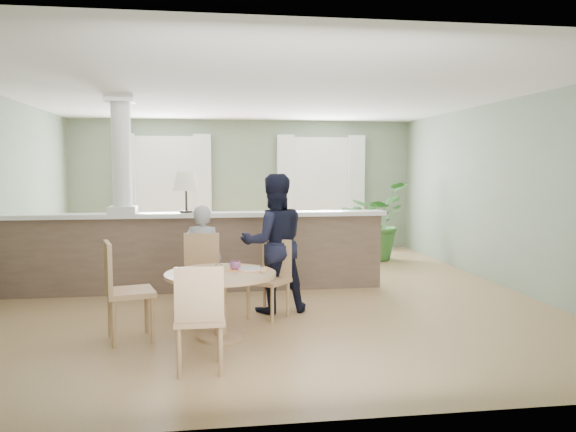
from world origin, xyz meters
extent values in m
plane|color=tan|center=(0.00, 0.00, 0.00)|extent=(8.00, 8.00, 0.00)
cube|color=gray|center=(0.00, 4.00, 1.35)|extent=(7.00, 0.02, 2.70)
cube|color=gray|center=(3.50, 0.00, 1.35)|extent=(0.02, 8.00, 2.70)
cube|color=gray|center=(0.00, -4.00, 1.35)|extent=(7.00, 0.02, 2.70)
cube|color=white|center=(0.00, 0.00, 2.70)|extent=(7.00, 8.00, 0.02)
cube|color=white|center=(-1.60, 3.97, 1.55)|extent=(1.10, 0.02, 1.50)
cube|color=white|center=(-1.60, 3.94, 1.55)|extent=(1.22, 0.04, 1.62)
cube|color=white|center=(1.60, 3.97, 1.55)|extent=(1.10, 0.02, 1.50)
cube|color=white|center=(1.60, 3.94, 1.55)|extent=(1.22, 0.04, 1.62)
cube|color=white|center=(-2.35, 3.88, 1.25)|extent=(0.35, 0.10, 2.30)
cube|color=white|center=(-0.85, 3.88, 1.25)|extent=(0.35, 0.10, 2.30)
cube|color=white|center=(0.85, 3.88, 1.25)|extent=(0.35, 0.10, 2.30)
cube|color=white|center=(2.35, 3.88, 1.25)|extent=(0.35, 0.10, 2.30)
cube|color=#765B4C|center=(-0.90, 0.20, 0.53)|extent=(5.20, 0.22, 1.05)
cube|color=white|center=(-0.90, 0.20, 1.08)|extent=(5.32, 0.36, 0.06)
cube|color=white|center=(-1.90, 0.20, 1.16)|extent=(0.36, 0.36, 0.10)
cylinder|color=white|center=(-1.90, 0.20, 1.91)|extent=(0.26, 0.26, 1.39)
cube|color=white|center=(-1.90, 0.20, 2.65)|extent=(0.38, 0.38, 0.10)
cylinder|color=black|center=(-1.05, 0.20, 1.12)|extent=(0.18, 0.18, 0.03)
cylinder|color=black|center=(-1.05, 0.20, 1.28)|extent=(0.03, 0.03, 0.28)
cone|color=beige|center=(-1.05, 0.20, 1.55)|extent=(0.36, 0.36, 0.26)
imported|color=brown|center=(-0.16, 1.48, 0.44)|extent=(3.25, 1.96, 0.89)
imported|color=#336D2B|center=(2.35, 2.54, 0.73)|extent=(1.73, 1.74, 1.46)
cylinder|color=tan|center=(-0.64, -2.01, 0.02)|extent=(0.47, 0.47, 0.04)
cylinder|color=tan|center=(-0.64, -2.01, 0.34)|extent=(0.13, 0.13, 0.61)
cylinder|color=tan|center=(-0.64, -2.01, 0.66)|extent=(1.12, 1.12, 0.04)
cube|color=red|center=(-0.81, -1.86, 0.68)|extent=(0.41, 0.31, 0.01)
cube|color=red|center=(-0.36, -1.89, 0.68)|extent=(0.46, 0.39, 0.01)
cylinder|color=silver|center=(-0.81, -1.88, 0.69)|extent=(0.24, 0.24, 0.01)
cylinder|color=silver|center=(-0.34, -1.90, 0.69)|extent=(0.24, 0.24, 0.01)
cylinder|color=white|center=(-0.66, -2.03, 0.73)|extent=(0.07, 0.07, 0.08)
cube|color=silver|center=(-0.86, -1.93, 0.70)|extent=(0.02, 0.16, 0.00)
cube|color=silver|center=(-0.97, -1.90, 0.69)|extent=(0.02, 0.20, 0.00)
cylinder|color=white|center=(-0.23, -2.10, 0.71)|extent=(0.04, 0.04, 0.07)
cylinder|color=silver|center=(-0.23, -2.10, 0.75)|extent=(0.04, 0.04, 0.01)
imported|color=#224D9F|center=(-0.49, -1.87, 0.72)|extent=(0.12, 0.12, 0.09)
cube|color=tan|center=(-0.86, -1.18, 0.47)|extent=(0.49, 0.49, 0.05)
cylinder|color=tan|center=(-1.06, -1.34, 0.22)|extent=(0.04, 0.04, 0.44)
cylinder|color=tan|center=(-0.71, -1.38, 0.22)|extent=(0.04, 0.04, 0.44)
cylinder|color=tan|center=(-1.01, -0.99, 0.22)|extent=(0.04, 0.04, 0.44)
cylinder|color=tan|center=(-0.67, -1.03, 0.22)|extent=(0.04, 0.04, 0.44)
cube|color=tan|center=(-0.84, -0.99, 0.72)|extent=(0.42, 0.10, 0.48)
cube|color=tan|center=(-0.08, -1.32, 0.44)|extent=(0.57, 0.57, 0.05)
cylinder|color=tan|center=(-0.31, -1.34, 0.21)|extent=(0.04, 0.04, 0.42)
cylinder|color=tan|center=(-0.06, -1.55, 0.21)|extent=(0.04, 0.04, 0.42)
cylinder|color=tan|center=(-0.10, -1.09, 0.21)|extent=(0.04, 0.04, 0.42)
cylinder|color=tan|center=(0.15, -1.30, 0.21)|extent=(0.04, 0.04, 0.42)
cube|color=tan|center=(0.04, -1.18, 0.68)|extent=(0.32, 0.28, 0.45)
cube|color=tan|center=(-0.84, -2.90, 0.45)|extent=(0.42, 0.42, 0.05)
cylinder|color=tan|center=(-0.67, -2.73, 0.22)|extent=(0.04, 0.04, 0.43)
cylinder|color=tan|center=(-1.01, -2.73, 0.22)|extent=(0.04, 0.04, 0.43)
cylinder|color=tan|center=(-0.67, -3.07, 0.22)|extent=(0.04, 0.04, 0.43)
cylinder|color=tan|center=(-1.01, -3.07, 0.22)|extent=(0.04, 0.04, 0.43)
cube|color=tan|center=(-0.84, -3.09, 0.70)|extent=(0.40, 0.04, 0.46)
cube|color=tan|center=(-1.54, -1.94, 0.49)|extent=(0.55, 0.55, 0.05)
cylinder|color=tan|center=(-1.32, -2.07, 0.23)|extent=(0.04, 0.04, 0.46)
cylinder|color=tan|center=(-1.41, -1.72, 0.23)|extent=(0.04, 0.04, 0.46)
cylinder|color=tan|center=(-1.67, -2.17, 0.23)|extent=(0.04, 0.04, 0.46)
cylinder|color=tan|center=(-1.76, -1.81, 0.23)|extent=(0.04, 0.04, 0.46)
cube|color=tan|center=(-1.74, -1.99, 0.76)|extent=(0.15, 0.43, 0.50)
imported|color=gray|center=(-0.83, -0.88, 0.64)|extent=(0.53, 0.41, 1.29)
imported|color=black|center=(0.02, -1.01, 0.83)|extent=(0.87, 0.72, 1.66)
camera|label=1|loc=(-0.77, -7.63, 1.74)|focal=35.00mm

